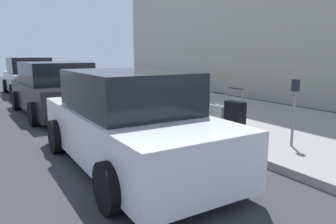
{
  "coord_description": "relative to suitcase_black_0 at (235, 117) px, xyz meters",
  "views": [
    {
      "loc": [
        -9.22,
        3.98,
        1.88
      ],
      "look_at": [
        -2.81,
        0.12,
        0.5
      ],
      "focal_mm": 33.96,
      "sensor_mm": 36.0,
      "label": 1
    }
  ],
  "objects": [
    {
      "name": "suitcase_black_0",
      "position": [
        0.0,
        0.0,
        0.0
      ],
      "size": [
        0.47,
        0.26,
        1.01
      ],
      "color": "black",
      "rests_on": "sidewalk_curb"
    },
    {
      "name": "bollard_post",
      "position": [
        4.8,
        0.13,
        0.05
      ],
      "size": [
        0.16,
        0.16,
        0.81
      ],
      "primitive_type": "cylinder",
      "color": "brown",
      "rests_on": "sidewalk_curb"
    },
    {
      "name": "suitcase_red_6",
      "position": [
        3.41,
        0.03,
        0.02
      ],
      "size": [
        0.38,
        0.25,
        1.0
      ],
      "color": "red",
      "rests_on": "sidewalk_curb"
    },
    {
      "name": "parked_car_silver_2",
      "position": [
        10.74,
        2.68,
        0.29
      ],
      "size": [
        4.56,
        2.04,
        1.69
      ],
      "color": "#B2B5BA",
      "rests_on": "ground_plane"
    },
    {
      "name": "suitcase_navy_5",
      "position": [
        2.89,
        -0.04,
        -0.1
      ],
      "size": [
        0.41,
        0.22,
        0.83
      ],
      "color": "navy",
      "rests_on": "sidewalk_curb"
    },
    {
      "name": "sidewalk_curb",
      "position": [
        4.14,
        -1.71,
        -0.43
      ],
      "size": [
        18.0,
        5.0,
        0.14
      ],
      "primitive_type": "cube",
      "color": "gray",
      "rests_on": "ground_plane"
    },
    {
      "name": "suitcase_olive_4",
      "position": [
        2.33,
        -0.06,
        -0.09
      ],
      "size": [
        0.48,
        0.25,
        0.77
      ],
      "color": "#59601E",
      "rests_on": "sidewalk_curb"
    },
    {
      "name": "parked_car_white_0",
      "position": [
        -0.32,
        2.68,
        0.25
      ],
      "size": [
        4.44,
        1.98,
        1.6
      ],
      "color": "silver",
      "rests_on": "ground_plane"
    },
    {
      "name": "suitcase_teal_3",
      "position": [
        1.73,
        0.02,
        -0.07
      ],
      "size": [
        0.45,
        0.21,
        0.64
      ],
      "color": "#0F606B",
      "rests_on": "sidewalk_curb"
    },
    {
      "name": "fire_hydrant",
      "position": [
        4.28,
        -0.02,
        0.02
      ],
      "size": [
        0.39,
        0.21,
        0.73
      ],
      "color": "red",
      "rests_on": "sidewalk_curb"
    },
    {
      "name": "parked_car_charcoal_1",
      "position": [
        5.18,
        2.68,
        0.26
      ],
      "size": [
        4.69,
        2.28,
        1.61
      ],
      "color": "black",
      "rests_on": "ground_plane"
    },
    {
      "name": "parking_meter",
      "position": [
        -1.28,
        -0.27,
        0.47
      ],
      "size": [
        0.12,
        0.09,
        1.27
      ],
      "color": "slate",
      "rests_on": "sidewalk_curb"
    },
    {
      "name": "suitcase_maroon_2",
      "position": [
        1.18,
        0.04,
        -0.03
      ],
      "size": [
        0.41,
        0.26,
        0.71
      ],
      "color": "maroon",
      "rests_on": "sidewalk_curb"
    },
    {
      "name": "ground_plane",
      "position": [
        4.14,
        0.79,
        -0.5
      ],
      "size": [
        40.0,
        40.0,
        0.0
      ],
      "primitive_type": "plane",
      "color": "#333335"
    },
    {
      "name": "suitcase_silver_1",
      "position": [
        0.61,
        -0.04,
        -0.09
      ],
      "size": [
        0.5,
        0.22,
        0.85
      ],
      "color": "#9EA0A8",
      "rests_on": "sidewalk_curb"
    }
  ]
}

